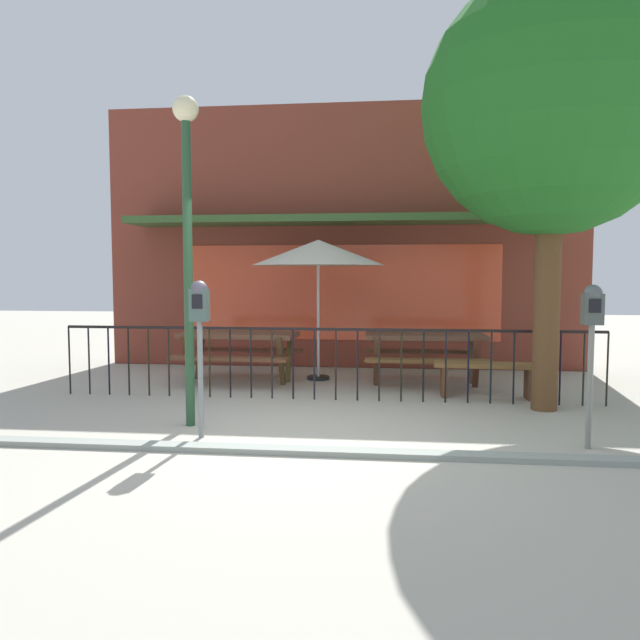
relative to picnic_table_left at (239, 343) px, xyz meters
The scene contains 12 objects.
ground 3.52m from the picnic_table_left, 64.76° to the right, with size 40.00×40.00×0.00m, color #B1AC9D.
pub_storefront 2.95m from the picnic_table_left, 51.80° to the left, with size 8.59×1.49×4.69m.
patio_fence_front 1.91m from the picnic_table_left, 39.13° to the right, with size 7.24×0.04×0.97m.
picnic_table_left is the anchor object (origin of this frame).
picnic_table_right 2.87m from the picnic_table_left, ahead, with size 1.82×1.39×0.79m.
patio_umbrella 1.88m from the picnic_table_left, 16.56° to the left, with size 2.10×2.10×2.22m.
patio_bench 3.74m from the picnic_table_left, 12.90° to the right, with size 1.42×0.40×0.48m.
parking_meter_near 3.30m from the picnic_table_left, 82.86° to the right, with size 0.18×0.17×1.62m.
parking_meter_far 5.35m from the picnic_table_left, 37.06° to the right, with size 0.18×0.17×1.58m.
street_tree 5.45m from the picnic_table_left, 19.36° to the right, with size 3.12×3.12×5.26m.
street_lamp 3.27m from the picnic_table_left, 87.20° to the right, with size 0.28×0.28×3.59m.
curb_edge 4.01m from the picnic_table_left, 68.08° to the right, with size 12.02×0.20×0.11m, color gray.
Camera 1 is at (0.84, -6.08, 1.68)m, focal length 34.20 mm.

